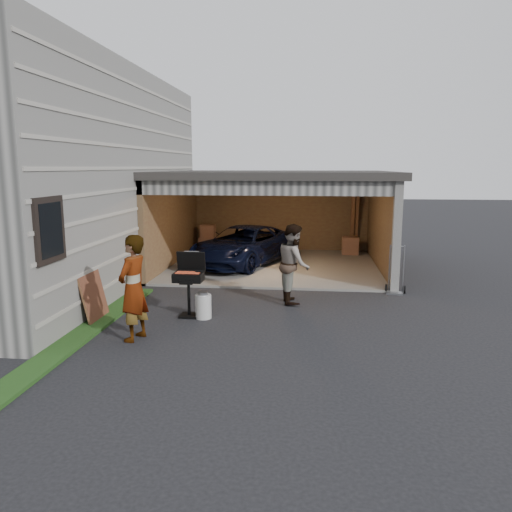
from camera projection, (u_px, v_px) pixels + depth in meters
The scene contains 11 objects.
ground at pixel (207, 334), 9.16m from camera, with size 80.00×80.00×0.00m, color black.
house at pixel (15, 178), 13.24m from camera, with size 7.00×11.00×5.50m, color #474744.
groundcover_strip at pixel (64, 347), 8.42m from camera, with size 0.50×8.00×0.06m, color #193814.
garage at pixel (276, 205), 15.39m from camera, with size 6.80×6.30×2.90m.
minivan at pixel (243, 247), 15.33m from camera, with size 1.95×4.22×1.17m, color black.
woman at pixel (133, 288), 8.72m from camera, with size 0.69×0.45×1.88m, color silver.
man at pixel (294, 264), 11.18m from camera, with size 0.87×0.68×1.79m, color #4B311D.
bbq_grill at pixel (189, 279), 10.14m from camera, with size 0.59×0.52×1.31m.
propane_tank at pixel (203, 306), 10.10m from camera, with size 0.33×0.33×0.49m, color silver.
plywood_panel at pixel (94, 297), 9.87m from camera, with size 0.04×0.89×0.99m, color #57291E.
hand_truck at pixel (395, 284), 12.09m from camera, with size 0.51×0.43×1.18m.
Camera 1 is at (1.86, -8.60, 3.04)m, focal length 35.00 mm.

